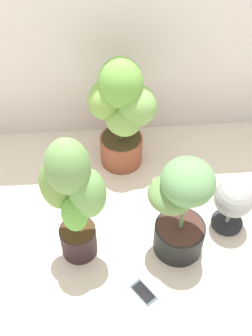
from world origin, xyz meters
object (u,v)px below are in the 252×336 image
Objects in this scene: potted_plant_front_left at (73,196)px; floor_fan at (234,200)px; potted_plant_back_center at (122,111)px; cell_phone at (144,292)px; potted_plant_front_right at (181,208)px.

potted_plant_front_left is 0.89m from floor_fan.
potted_plant_front_left is 0.72m from potted_plant_back_center.
cell_phone is (0.04, -0.94, -0.42)m from potted_plant_back_center.
cell_phone is at bearing 128.66° from floor_fan.
cell_phone is (0.32, -0.27, -0.47)m from potted_plant_front_left.
cell_phone is 0.45× the size of floor_fan.
potted_plant_front_left is at bearing -76.57° from cell_phone.
potted_plant_front_left reaches higher than cell_phone.
floor_fan is at bearing 7.99° from potted_plant_front_left.
potted_plant_front_right is 0.37m from floor_fan.
potted_plant_front_left reaches higher than floor_fan.
floor_fan is at bearing 21.16° from potted_plant_front_right.
floor_fan is at bearing -179.32° from cell_phone.
potted_plant_back_center is 0.81m from floor_fan.
cell_phone is 0.69m from floor_fan.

